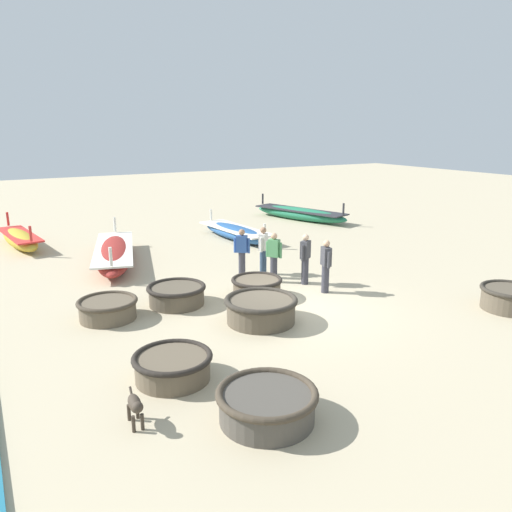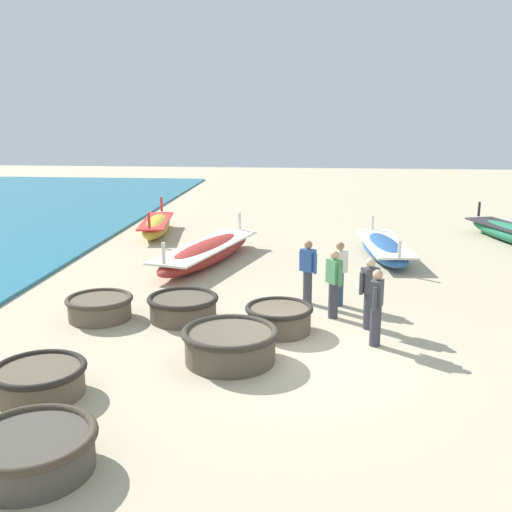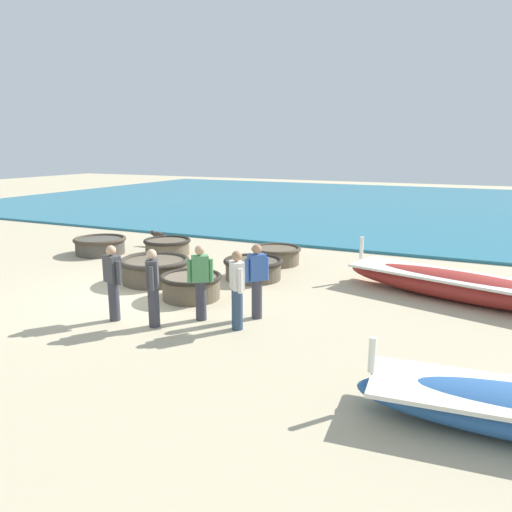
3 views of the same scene
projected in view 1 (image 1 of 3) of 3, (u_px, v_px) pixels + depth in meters
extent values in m
plane|color=#BCAD8C|center=(289.00, 308.00, 13.32)|extent=(80.00, 80.00, 0.00)
cylinder|color=#4C473F|center=(267.00, 407.00, 8.20)|extent=(1.58, 1.58, 0.49)
torus|color=#42382B|center=(267.00, 393.00, 8.14)|extent=(1.70, 1.70, 0.13)
cylinder|color=brown|center=(509.00, 299.00, 13.20)|extent=(1.39, 1.39, 0.56)
torus|color=#332D26|center=(511.00, 289.00, 13.13)|extent=(1.51, 1.51, 0.11)
cylinder|color=brown|center=(257.00, 289.00, 14.13)|extent=(1.34, 1.34, 0.52)
torus|color=#28231E|center=(257.00, 280.00, 14.06)|extent=(1.45, 1.45, 0.11)
cylinder|color=brown|center=(177.00, 296.00, 13.56)|extent=(1.49, 1.49, 0.49)
torus|color=#28231E|center=(176.00, 287.00, 13.49)|extent=(1.61, 1.61, 0.12)
cylinder|color=brown|center=(173.00, 368.00, 9.54)|extent=(1.43, 1.43, 0.46)
torus|color=#28231E|center=(172.00, 357.00, 9.48)|extent=(1.55, 1.55, 0.11)
cylinder|color=brown|center=(108.00, 310.00, 12.55)|extent=(1.40, 1.40, 0.46)
torus|color=#42382B|center=(107.00, 301.00, 12.49)|extent=(1.51, 1.51, 0.11)
cylinder|color=brown|center=(261.00, 311.00, 12.34)|extent=(1.69, 1.69, 0.57)
torus|color=#332D26|center=(261.00, 300.00, 12.27)|extent=(1.83, 1.83, 0.14)
ellipsoid|color=#285693|center=(236.00, 233.00, 21.49)|extent=(1.58, 4.73, 0.56)
cube|color=silver|center=(236.00, 229.00, 21.44)|extent=(1.59, 4.37, 0.06)
cylinder|color=silver|center=(211.00, 215.00, 23.07)|extent=(0.10, 0.10, 0.50)
cylinder|color=silver|center=(265.00, 230.00, 19.66)|extent=(0.10, 0.10, 0.50)
ellipsoid|color=maroon|center=(114.00, 254.00, 17.73)|extent=(2.73, 5.88, 0.65)
cube|color=silver|center=(114.00, 248.00, 17.68)|extent=(2.66, 5.45, 0.06)
cylinder|color=silver|center=(115.00, 224.00, 20.08)|extent=(0.10, 0.10, 0.58)
cylinder|color=silver|center=(111.00, 257.00, 15.10)|extent=(0.10, 0.10, 0.58)
ellipsoid|color=#237551|center=(300.00, 214.00, 25.89)|extent=(2.84, 5.75, 0.62)
cube|color=#2D2D33|center=(300.00, 210.00, 25.84)|extent=(2.74, 5.33, 0.06)
cylinder|color=#2D2D33|center=(263.00, 199.00, 27.46)|extent=(0.10, 0.10, 0.56)
cylinder|color=#2D2D33|center=(343.00, 209.00, 24.05)|extent=(0.10, 0.10, 0.56)
ellipsoid|color=gold|center=(20.00, 239.00, 19.99)|extent=(1.47, 4.22, 0.64)
cube|color=red|center=(19.00, 234.00, 19.94)|extent=(1.46, 3.90, 0.06)
cylinder|color=red|center=(8.00, 219.00, 21.32)|extent=(0.10, 0.10, 0.58)
cylinder|color=red|center=(31.00, 234.00, 18.39)|extent=(0.10, 0.10, 0.58)
cylinder|color=#383842|center=(242.00, 264.00, 16.03)|extent=(0.22, 0.22, 0.82)
cube|color=#33569E|center=(242.00, 244.00, 15.86)|extent=(0.40, 0.38, 0.54)
sphere|color=#A37556|center=(242.00, 232.00, 15.77)|extent=(0.20, 0.20, 0.20)
cylinder|color=#33569E|center=(235.00, 245.00, 15.91)|extent=(0.09, 0.09, 0.48)
cylinder|color=#33569E|center=(249.00, 246.00, 15.84)|extent=(0.09, 0.09, 0.48)
cylinder|color=#2D425B|center=(263.00, 262.00, 16.34)|extent=(0.22, 0.22, 0.82)
cube|color=silver|center=(263.00, 242.00, 16.17)|extent=(0.40, 0.39, 0.54)
sphere|color=#A37556|center=(263.00, 230.00, 16.07)|extent=(0.20, 0.20, 0.20)
cylinder|color=silver|center=(261.00, 245.00, 15.98)|extent=(0.09, 0.09, 0.48)
cylinder|color=silver|center=(265.00, 242.00, 16.38)|extent=(0.09, 0.09, 0.48)
cylinder|color=#383842|center=(305.00, 271.00, 15.30)|extent=(0.22, 0.22, 0.82)
cube|color=#3D3D42|center=(305.00, 250.00, 15.13)|extent=(0.40, 0.37, 0.54)
sphere|color=#DBB28E|center=(306.00, 237.00, 15.03)|extent=(0.20, 0.20, 0.20)
cylinder|color=#3D3D42|center=(302.00, 253.00, 14.95)|extent=(0.09, 0.09, 0.48)
cylinder|color=#3D3D42|center=(308.00, 250.00, 15.33)|extent=(0.09, 0.09, 0.48)
cylinder|color=#383842|center=(274.00, 269.00, 15.48)|extent=(0.22, 0.22, 0.82)
cube|color=#4C8E56|center=(274.00, 248.00, 15.31)|extent=(0.38, 0.40, 0.54)
sphere|color=tan|center=(274.00, 236.00, 15.22)|extent=(0.20, 0.20, 0.20)
cylinder|color=#4C8E56|center=(281.00, 250.00, 15.23)|extent=(0.09, 0.09, 0.48)
cylinder|color=#4C8E56|center=(267.00, 249.00, 15.41)|extent=(0.09, 0.09, 0.48)
cylinder|color=#383842|center=(325.00, 279.00, 14.51)|extent=(0.22, 0.22, 0.82)
cube|color=#3D3D42|center=(326.00, 256.00, 14.34)|extent=(0.30, 0.39, 0.54)
sphere|color=tan|center=(327.00, 244.00, 14.25)|extent=(0.20, 0.20, 0.20)
cylinder|color=#3D3D42|center=(323.00, 256.00, 14.56)|extent=(0.09, 0.09, 0.48)
cylinder|color=#3D3D42|center=(329.00, 260.00, 14.15)|extent=(0.09, 0.09, 0.48)
ellipsoid|color=#3D3328|center=(135.00, 403.00, 8.03)|extent=(0.24, 0.53, 0.22)
sphere|color=#3D3328|center=(138.00, 407.00, 7.79)|extent=(0.18, 0.18, 0.18)
cylinder|color=#3D3328|center=(131.00, 393.00, 8.23)|extent=(0.06, 0.21, 0.16)
cylinder|color=#3D3328|center=(142.00, 422.00, 7.96)|extent=(0.06, 0.06, 0.28)
cylinder|color=#3D3328|center=(134.00, 424.00, 7.90)|extent=(0.06, 0.06, 0.28)
cylinder|color=#3D3328|center=(137.00, 411.00, 8.28)|extent=(0.06, 0.06, 0.28)
cylinder|color=#3D3328|center=(129.00, 413.00, 8.22)|extent=(0.06, 0.06, 0.28)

